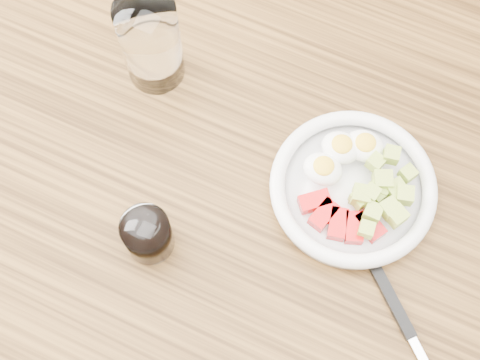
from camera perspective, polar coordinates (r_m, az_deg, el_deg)
name	(u,v)px	position (r m, az deg, el deg)	size (l,w,h in m)	color
ground	(242,304)	(1.61, 0.18, -10.52)	(4.00, 4.00, 0.00)	brown
dining_table	(243,221)	(0.96, 0.29, -3.49)	(1.50, 0.90, 0.77)	brown
bowl	(353,186)	(0.86, 9.63, -0.51)	(0.21, 0.21, 0.05)	white
fork	(403,321)	(0.85, 13.73, -11.64)	(0.17, 0.15, 0.01)	black
water_glass	(151,42)	(0.89, -7.63, 11.57)	(0.08, 0.08, 0.14)	white
coffee_glass	(148,235)	(0.82, -7.88, -4.67)	(0.06, 0.06, 0.07)	white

